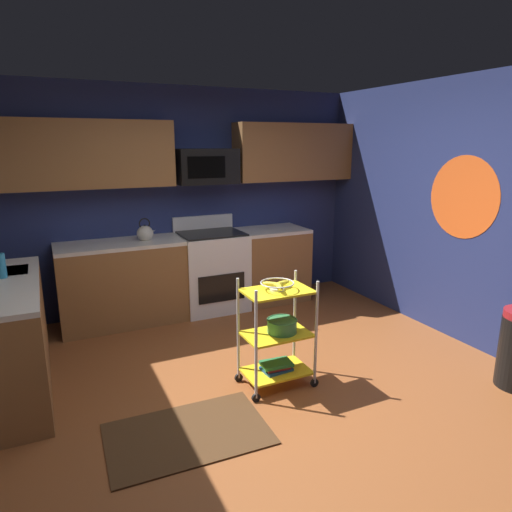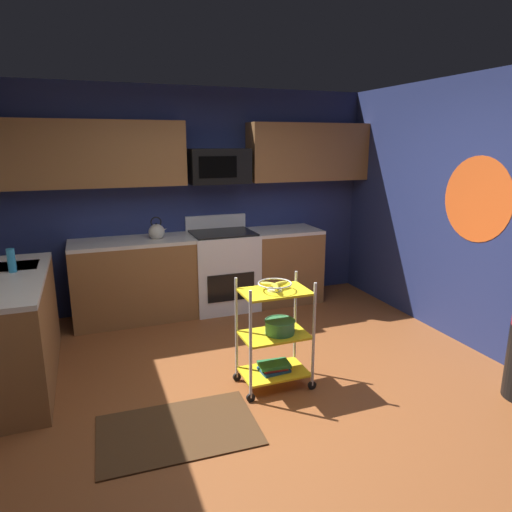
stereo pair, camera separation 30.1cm
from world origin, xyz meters
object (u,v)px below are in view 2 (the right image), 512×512
Objects in this scene: book_stack at (274,367)px; kettle at (157,232)px; fruit_bowl at (275,285)px; oven_range at (223,269)px; dish_soap_bottle at (11,260)px; microwave at (218,166)px; mixing_bowl_large at (280,326)px; rolling_cart at (274,335)px.

kettle is (-0.63, 1.93, 0.83)m from book_stack.
book_stack is 1.01× the size of kettle.
kettle is (-0.63, 1.93, 0.12)m from fruit_bowl.
oven_range is 1.97m from book_stack.
oven_range is 2.38m from dish_soap_bottle.
kettle is at bearing -171.94° from microwave.
dish_soap_bottle is at bearing 153.76° from fruit_bowl.
oven_range is at bearing 87.27° from mixing_bowl_large.
microwave is at bearing 86.07° from fruit_bowl.
microwave is (-0.00, 0.10, 1.22)m from oven_range.
rolling_cart is at bearing -72.05° from kettle.
book_stack is 1.33× the size of dish_soap_bottle.
mixing_bowl_large is (0.05, 0.00, 0.07)m from rolling_cart.
oven_range is 0.93m from kettle.
microwave is 2.46m from dish_soap_bottle.
oven_range is 1.94m from rolling_cart.
fruit_bowl is (0.00, 0.00, 0.42)m from rolling_cart.
dish_soap_bottle is (-2.10, -0.97, 0.54)m from oven_range.
fruit_bowl is (-0.14, -2.04, -0.82)m from microwave.
dish_soap_bottle is (-2.10, -1.07, -0.68)m from microwave.
fruit_bowl reaches higher than book_stack.
microwave reaches higher than book_stack.
microwave reaches higher than dish_soap_bottle.
rolling_cart is 0.42m from fruit_bowl.
mixing_bowl_large is at bearing -92.73° from oven_range.
dish_soap_bottle is at bearing 153.76° from rolling_cart.
book_stack is (-0.14, -1.94, -0.31)m from oven_range.
kettle is at bearing 109.24° from mixing_bowl_large.
rolling_cart is 4.57× the size of dish_soap_bottle.
fruit_bowl is 0.71m from book_stack.
dish_soap_bottle is at bearing -152.94° from microwave.
microwave is 0.77× the size of rolling_cart.
oven_range reaches higher than book_stack.
dish_soap_bottle is at bearing 153.76° from book_stack.
microwave is 2.57× the size of fruit_bowl.
oven_range is 1.98m from fruit_bowl.
book_stack is (0.00, 0.00, -0.71)m from fruit_bowl.
microwave is 2.21m from fruit_bowl.
kettle is 1.32× the size of dish_soap_bottle.
microwave is at bearing 8.06° from kettle.
fruit_bowl is 1.03× the size of kettle.
book_stack is at bearing -93.93° from microwave.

